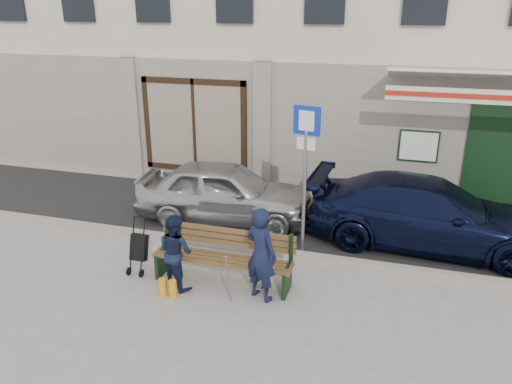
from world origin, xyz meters
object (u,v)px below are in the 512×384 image
at_px(man, 261,254).
at_px(stroller, 139,248).
at_px(car_navy, 428,213).
at_px(parking_sign, 306,156).
at_px(bench, 220,258).
at_px(car_silver, 225,192).
at_px(woman, 176,251).

height_order(man, stroller, man).
distance_m(car_navy, parking_sign, 2.74).
bearing_deg(bench, car_navy, 36.44).
height_order(car_silver, parking_sign, parking_sign).
distance_m(car_silver, man, 3.24).
bearing_deg(bench, woman, -153.35).
xyz_separation_m(woman, stroller, (-0.85, 0.27, -0.20)).
bearing_deg(car_navy, car_silver, 92.11).
bearing_deg(man, car_silver, -35.70).
height_order(car_silver, woman, car_silver).
relative_size(car_silver, parking_sign, 1.37).
xyz_separation_m(car_silver, man, (1.62, -2.80, 0.13)).
xyz_separation_m(car_silver, bench, (0.83, -2.53, -0.20)).
xyz_separation_m(bench, man, (0.80, -0.27, 0.33)).
height_order(car_silver, man, man).
xyz_separation_m(parking_sign, stroller, (-2.60, -1.62, -1.45)).
xyz_separation_m(car_navy, man, (-2.58, -2.76, 0.12)).
bearing_deg(car_navy, stroller, 120.23).
bearing_deg(car_silver, bench, -167.23).
distance_m(car_silver, bench, 2.67).
bearing_deg(car_navy, bench, 129.12).
bearing_deg(stroller, car_silver, 76.51).
xyz_separation_m(man, stroller, (-2.30, 0.21, -0.34)).
height_order(car_silver, car_navy, car_navy).
bearing_deg(car_navy, parking_sign, 114.84).
bearing_deg(stroller, man, -4.10).
bearing_deg(parking_sign, car_silver, 166.89).
xyz_separation_m(man, woman, (-1.45, -0.06, -0.14)).
distance_m(car_navy, woman, 4.92).
relative_size(woman, stroller, 1.29).
bearing_deg(woman, bench, -129.21).
xyz_separation_m(car_silver, parking_sign, (1.93, -0.97, 1.24)).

